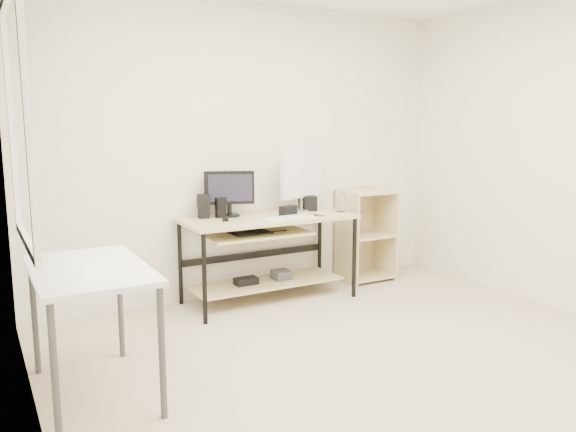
{
  "coord_description": "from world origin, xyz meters",
  "views": [
    {
      "loc": [
        -2.21,
        -2.58,
        1.53
      ],
      "look_at": [
        -0.01,
        1.3,
        0.81
      ],
      "focal_mm": 35.0,
      "sensor_mm": 36.0,
      "label": 1
    }
  ],
  "objects_px": {
    "desk": "(266,241)",
    "white_imac": "(302,175)",
    "side_table": "(90,281)",
    "black_monitor": "(229,190)",
    "audio_controller": "(221,208)",
    "shelf_unit": "(363,234)"
  },
  "relations": [
    {
      "from": "desk",
      "to": "white_imac",
      "type": "bearing_deg",
      "value": 18.3
    },
    {
      "from": "desk",
      "to": "white_imac",
      "type": "relative_size",
      "value": 2.61
    },
    {
      "from": "side_table",
      "to": "white_imac",
      "type": "height_order",
      "value": "white_imac"
    },
    {
      "from": "black_monitor",
      "to": "audio_controller",
      "type": "height_order",
      "value": "black_monitor"
    },
    {
      "from": "shelf_unit",
      "to": "white_imac",
      "type": "bearing_deg",
      "value": -179.04
    },
    {
      "from": "shelf_unit",
      "to": "black_monitor",
      "type": "xyz_separation_m",
      "value": [
        -1.44,
        0.0,
        0.52
      ]
    },
    {
      "from": "shelf_unit",
      "to": "desk",
      "type": "bearing_deg",
      "value": -172.23
    },
    {
      "from": "white_imac",
      "to": "black_monitor",
      "type": "bearing_deg",
      "value": 157.33
    },
    {
      "from": "white_imac",
      "to": "audio_controller",
      "type": "distance_m",
      "value": 0.84
    },
    {
      "from": "desk",
      "to": "shelf_unit",
      "type": "height_order",
      "value": "shelf_unit"
    },
    {
      "from": "desk",
      "to": "audio_controller",
      "type": "distance_m",
      "value": 0.49
    },
    {
      "from": "white_imac",
      "to": "audio_controller",
      "type": "height_order",
      "value": "white_imac"
    },
    {
      "from": "side_table",
      "to": "shelf_unit",
      "type": "relative_size",
      "value": 1.11
    },
    {
      "from": "side_table",
      "to": "black_monitor",
      "type": "bearing_deg",
      "value": 41.41
    },
    {
      "from": "desk",
      "to": "white_imac",
      "type": "distance_m",
      "value": 0.72
    },
    {
      "from": "desk",
      "to": "shelf_unit",
      "type": "distance_m",
      "value": 1.19
    },
    {
      "from": "desk",
      "to": "audio_controller",
      "type": "relative_size",
      "value": 8.69
    },
    {
      "from": "desk",
      "to": "audio_controller",
      "type": "xyz_separation_m",
      "value": [
        -0.36,
        0.14,
        0.3
      ]
    },
    {
      "from": "black_monitor",
      "to": "audio_controller",
      "type": "xyz_separation_m",
      "value": [
        -0.09,
        -0.03,
        -0.14
      ]
    },
    {
      "from": "black_monitor",
      "to": "audio_controller",
      "type": "relative_size",
      "value": 2.42
    },
    {
      "from": "desk",
      "to": "white_imac",
      "type": "xyz_separation_m",
      "value": [
        0.45,
        0.15,
        0.54
      ]
    },
    {
      "from": "side_table",
      "to": "white_imac",
      "type": "relative_size",
      "value": 1.74
    }
  ]
}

